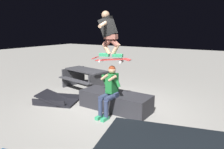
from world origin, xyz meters
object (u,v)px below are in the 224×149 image
at_px(ledge_box_main, 115,101).
at_px(kicker_ramp, 57,101).
at_px(skater_airborne, 109,32).
at_px(person_sitting_on_ledge, 110,88).
at_px(skateboard, 111,60).
at_px(picnic_table_back, 86,76).

height_order(ledge_box_main, kicker_ramp, ledge_box_main).
bearing_deg(skater_airborne, kicker_ramp, 1.86).
bearing_deg(person_sitting_on_ledge, skateboard, -117.89).
distance_m(ledge_box_main, skater_airborne, 1.98).
distance_m(person_sitting_on_ledge, kicker_ramp, 2.02).
bearing_deg(picnic_table_back, skateboard, 142.07).
bearing_deg(skater_airborne, skateboard, -170.40).
relative_size(skateboard, kicker_ramp, 0.77).
distance_m(skater_airborne, picnic_table_back, 3.19).
relative_size(skateboard, skater_airborne, 0.93).
xyz_separation_m(person_sitting_on_ledge, picnic_table_back, (2.15, -1.73, -0.24)).
xyz_separation_m(skateboard, kicker_ramp, (1.92, 0.07, -1.43)).
height_order(ledge_box_main, person_sitting_on_ledge, person_sitting_on_ledge).
bearing_deg(kicker_ramp, skateboard, -177.91).
bearing_deg(picnic_table_back, skater_airborne, 141.19).
xyz_separation_m(skateboard, skater_airborne, (0.06, 0.01, 0.69)).
height_order(skater_airborne, picnic_table_back, skater_airborne).
bearing_deg(person_sitting_on_ledge, ledge_box_main, -77.85).
bearing_deg(ledge_box_main, picnic_table_back, -31.85).
distance_m(skater_airborne, kicker_ramp, 2.82).
relative_size(skateboard, picnic_table_back, 0.54).
bearing_deg(skateboard, ledge_box_main, -74.60).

